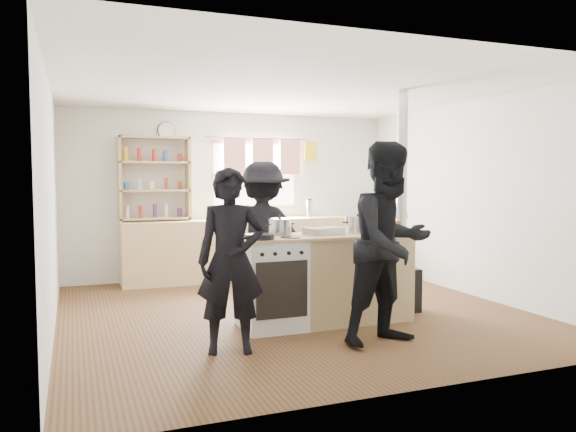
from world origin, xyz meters
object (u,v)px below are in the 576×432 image
object	(u,v)px
thermos	(309,209)
bread_board	(390,227)
person_near_right	(391,243)
person_far	(263,235)
roast_tray	(324,231)
person_near_left	(231,261)
stockpot_counter	(358,225)
skillet_greens	(260,236)
cooking_island	(325,279)
flue_heater	(401,254)
stockpot_stove	(280,227)

from	to	relation	value
thermos	bread_board	distance (m)	2.76
person_near_right	person_far	distance (m)	1.87
thermos	roast_tray	size ratio (longest dim) A/B	0.64
person_near_left	thermos	bearing A→B (deg)	70.01
roast_tray	person_near_right	bearing A→B (deg)	-73.89
bread_board	stockpot_counter	bearing A→B (deg)	-177.90
skillet_greens	bread_board	bearing A→B (deg)	6.99
bread_board	person_far	world-z (taller)	person_far
cooking_island	stockpot_counter	xyz separation A→B (m)	(0.38, 0.00, 0.56)
skillet_greens	flue_heater	world-z (taller)	flue_heater
person_far	person_near_right	bearing A→B (deg)	132.78
thermos	person_near_right	xyz separation A→B (m)	(-0.76, -3.65, -0.11)
roast_tray	bread_board	xyz separation A→B (m)	(0.80, 0.00, 0.01)
flue_heater	person_near_left	bearing A→B (deg)	-160.60
cooking_island	skillet_greens	size ratio (longest dim) A/B	5.28
cooking_island	person_near_left	distance (m)	1.37
roast_tray	flue_heater	size ratio (longest dim) A/B	0.17
stockpot_stove	person_near_left	xyz separation A→B (m)	(-0.73, -0.74, -0.21)
bread_board	flue_heater	distance (m)	0.43
cooking_island	person_near_left	world-z (taller)	person_near_left
person_near_right	stockpot_counter	bearing A→B (deg)	70.93
thermos	skillet_greens	world-z (taller)	thermos
skillet_greens	person_far	world-z (taller)	person_far
stockpot_stove	flue_heater	xyz separation A→B (m)	(1.48, 0.03, -0.36)
cooking_island	person_near_right	size ratio (longest dim) A/B	1.07
skillet_greens	flue_heater	xyz separation A→B (m)	(1.80, 0.34, -0.31)
skillet_greens	roast_tray	distance (m)	0.79
cooking_island	roast_tray	distance (m)	0.50
flue_heater	stockpot_stove	bearing A→B (deg)	-178.72
bread_board	flue_heater	world-z (taller)	flue_heater
roast_tray	flue_heater	bearing A→B (deg)	8.08
skillet_greens	stockpot_stove	xyz separation A→B (m)	(0.32, 0.30, 0.06)
person_near_left	skillet_greens	bearing A→B (deg)	60.30
bread_board	person_near_left	world-z (taller)	person_near_left
stockpot_counter	cooking_island	bearing A→B (deg)	-179.55
stockpot_counter	person_near_right	bearing A→B (deg)	-98.54
person_near_right	roast_tray	bearing A→B (deg)	95.58
person_near_left	person_far	xyz separation A→B (m)	(0.79, 1.48, 0.05)
stockpot_counter	bread_board	distance (m)	0.41
bread_board	flue_heater	bearing A→B (deg)	31.27
roast_tray	stockpot_counter	world-z (taller)	stockpot_counter
flue_heater	person_far	world-z (taller)	flue_heater
cooking_island	thermos	bearing A→B (deg)	70.00
person_near_left	person_near_right	world-z (taller)	person_near_right
thermos	person_far	distance (m)	2.37
thermos	person_near_left	distance (m)	4.04
flue_heater	person_near_right	distance (m)	1.33
flue_heater	person_near_right	bearing A→B (deg)	-126.53
stockpot_counter	person_far	distance (m)	1.18
roast_tray	person_far	bearing A→B (deg)	114.09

